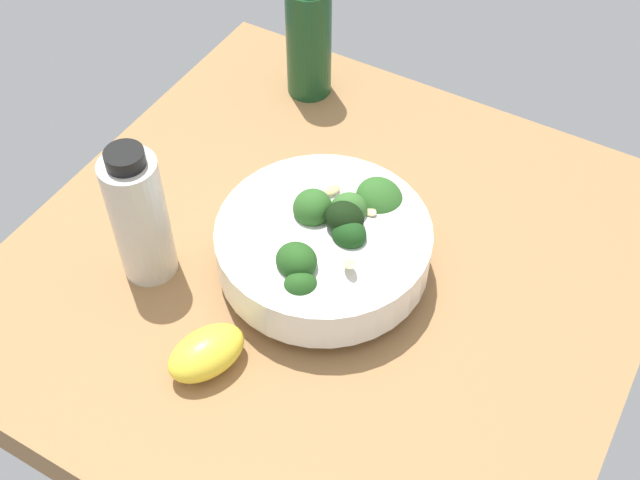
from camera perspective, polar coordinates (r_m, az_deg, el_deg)
name	(u,v)px	position (r cm, az deg, el deg)	size (l,w,h in cm)	color
ground_plane	(330,277)	(77.53, 0.68, -2.62)	(56.24, 56.24, 4.91)	#996D42
bowl_of_broccoli	(322,242)	(72.18, 0.13, -0.14)	(19.14, 19.14, 8.78)	white
lemon_wedge	(206,353)	(68.11, -7.97, -7.85)	(6.90, 4.34, 3.63)	yellow
bottle_tall	(139,216)	(71.74, -12.56, 1.63)	(4.96, 4.96, 14.37)	beige
bottle_short	(309,38)	(89.52, -0.80, 13.99)	(4.91, 4.91, 14.60)	#194723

